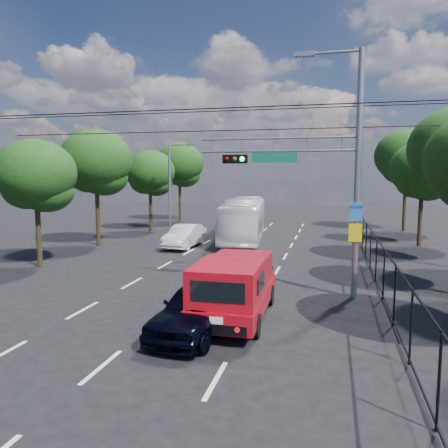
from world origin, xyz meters
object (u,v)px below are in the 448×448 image
(white_bus, at_px, (244,219))
(signal_mast, at_px, (325,164))
(navy_hatchback, at_px, (199,307))
(red_pickup, at_px, (235,286))
(white_van, at_px, (185,236))

(white_bus, bearing_deg, signal_mast, -73.08)
(white_bus, bearing_deg, navy_hatchback, -89.38)
(red_pickup, distance_m, navy_hatchback, 1.75)
(white_van, bearing_deg, red_pickup, -61.38)
(red_pickup, relative_size, white_van, 1.27)
(white_bus, distance_m, white_van, 5.20)
(red_pickup, height_order, white_bus, white_bus)
(white_van, bearing_deg, navy_hatchback, -66.44)
(navy_hatchback, bearing_deg, white_van, 117.95)
(red_pickup, height_order, white_van, red_pickup)
(signal_mast, relative_size, navy_hatchback, 2.07)
(signal_mast, height_order, white_bus, signal_mast)
(signal_mast, bearing_deg, navy_hatchback, -125.43)
(signal_mast, bearing_deg, white_bus, 113.39)
(navy_hatchback, height_order, white_bus, white_bus)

